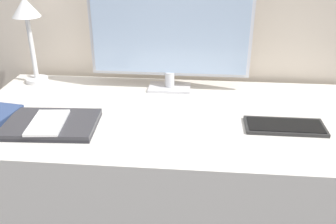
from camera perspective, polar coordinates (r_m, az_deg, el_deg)
name	(u,v)px	position (r m, az deg, el deg)	size (l,w,h in m)	color
desk	(173,194)	(1.60, 0.71, -12.36)	(1.52, 0.71, 0.75)	silver
monitor	(170,32)	(1.54, 0.28, 12.09)	(0.66, 0.11, 0.46)	silver
keyboard	(285,126)	(1.36, 17.37, -2.07)	(0.27, 0.12, 0.01)	#282828
laptop	(51,124)	(1.36, -17.33, -1.78)	(0.32, 0.23, 0.02)	#232328
ereader	(48,122)	(1.34, -17.82, -1.46)	(0.13, 0.19, 0.01)	white
desk_lamp	(27,21)	(1.72, -20.63, 12.91)	(0.12, 0.12, 0.37)	white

